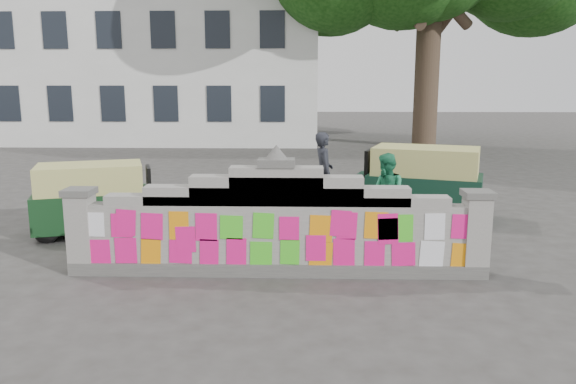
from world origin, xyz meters
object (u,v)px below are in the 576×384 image
rickshaw_left (95,197)px  rickshaw_right (421,181)px  cyclist_rider (323,184)px  pedestrian (386,195)px  cyclist_bike (323,200)px

rickshaw_left → rickshaw_right: bearing=-5.0°
cyclist_rider → rickshaw_left: 4.60m
cyclist_rider → pedestrian: cyclist_rider is taller
cyclist_rider → pedestrian: bearing=-139.9°
cyclist_rider → pedestrian: 1.53m
cyclist_bike → rickshaw_left: bearing=92.2°
pedestrian → rickshaw_left: pedestrian is taller
rickshaw_left → cyclist_rider: bearing=-6.3°
cyclist_bike → pedestrian: pedestrian is taller
cyclist_rider → pedestrian: size_ratio=1.04×
cyclist_bike → rickshaw_right: bearing=-83.9°
rickshaw_left → cyclist_bike: bearing=-6.3°
rickshaw_left → rickshaw_right: (6.67, 1.58, 0.09)m
rickshaw_left → rickshaw_right: 6.86m
cyclist_bike → rickshaw_right: 2.28m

